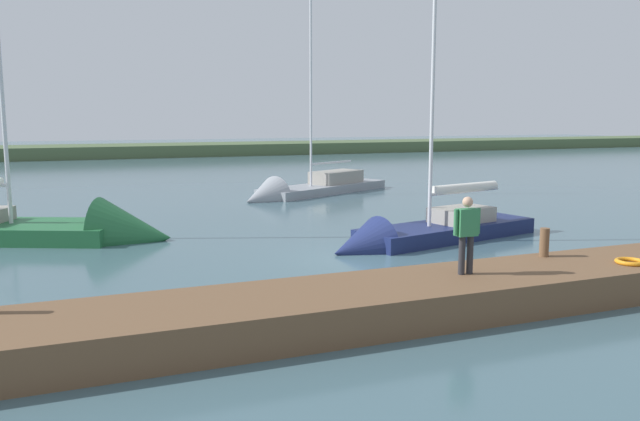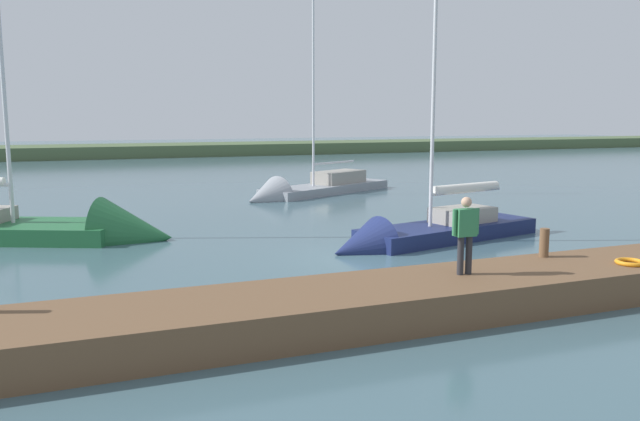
% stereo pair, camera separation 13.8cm
% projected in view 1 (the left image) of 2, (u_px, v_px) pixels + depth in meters
% --- Properties ---
extents(ground_plane, '(200.00, 200.00, 0.00)m').
position_uv_depth(ground_plane, '(372.00, 259.00, 18.42)').
color(ground_plane, '#42606B').
extents(far_shoreline, '(180.00, 8.00, 2.40)m').
position_uv_depth(far_shoreline, '(150.00, 156.00, 66.35)').
color(far_shoreline, '#4C603D').
rests_on(far_shoreline, ground_plane).
extents(dock_pier, '(25.13, 2.46, 0.75)m').
position_uv_depth(dock_pier, '(477.00, 291.00, 13.70)').
color(dock_pier, brown).
rests_on(dock_pier, ground_plane).
extents(mooring_post_far, '(0.22, 0.22, 0.69)m').
position_uv_depth(mooring_post_far, '(544.00, 242.00, 15.31)').
color(mooring_post_far, brown).
rests_on(mooring_post_far, dock_pier).
extents(life_ring_buoy, '(0.66, 0.66, 0.10)m').
position_uv_depth(life_ring_buoy, '(630.00, 262.00, 14.59)').
color(life_ring_buoy, orange).
rests_on(life_ring_buoy, dock_pier).
extents(sailboat_mid_channel, '(10.90, 6.84, 12.56)m').
position_uv_depth(sailboat_mid_channel, '(45.00, 234.00, 21.27)').
color(sailboat_mid_channel, '#236638').
rests_on(sailboat_mid_channel, ground_plane).
extents(sailboat_inner_slip, '(9.78, 6.54, 11.20)m').
position_uv_depth(sailboat_inner_slip, '(305.00, 192.00, 33.29)').
color(sailboat_inner_slip, gray).
rests_on(sailboat_inner_slip, ground_plane).
extents(sailboat_far_right, '(8.35, 3.75, 9.52)m').
position_uv_depth(sailboat_far_right, '(421.00, 238.00, 20.84)').
color(sailboat_far_right, navy).
rests_on(sailboat_far_right, ground_plane).
extents(person_on_dock, '(0.64, 0.24, 1.67)m').
position_uv_depth(person_on_dock, '(467.00, 230.00, 13.51)').
color(person_on_dock, '#28282D').
rests_on(person_on_dock, dock_pier).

